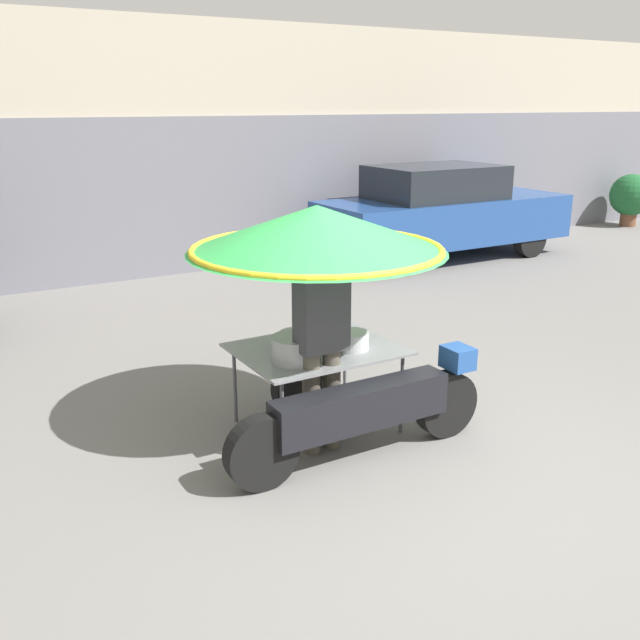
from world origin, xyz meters
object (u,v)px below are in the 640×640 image
(vendor_motorcycle_cart, at_px, (321,256))
(parked_car, at_px, (442,212))
(vendor_person, at_px, (321,335))
(potted_plant, at_px, (631,196))

(vendor_motorcycle_cart, bearing_deg, parked_car, 42.60)
(vendor_motorcycle_cart, distance_m, vendor_person, 0.63)
(parked_car, height_order, potted_plant, parked_car)
(parked_car, relative_size, potted_plant, 3.95)
(vendor_motorcycle_cart, bearing_deg, vendor_person, -119.84)
(vendor_person, xyz_separation_m, parked_car, (5.40, 5.10, -0.13))
(vendor_motorcycle_cart, xyz_separation_m, potted_plant, (10.93, 5.34, -0.81))
(parked_car, distance_m, potted_plant, 5.74)
(vendor_person, bearing_deg, potted_plant, 26.92)
(vendor_motorcycle_cart, xyz_separation_m, parked_car, (5.22, 4.80, -0.66))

